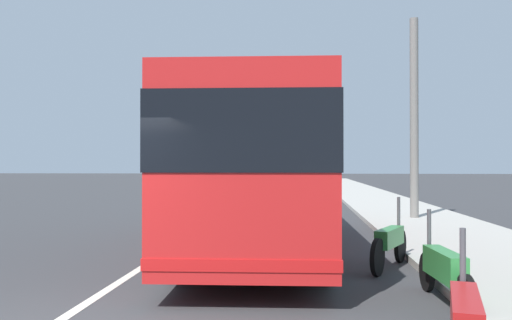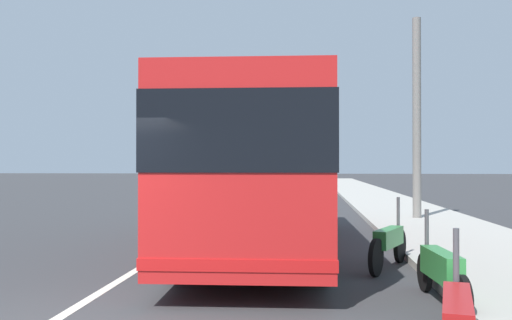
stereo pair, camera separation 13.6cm
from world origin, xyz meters
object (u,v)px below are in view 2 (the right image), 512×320
(motorcycle_angled, at_px, (389,243))
(utility_pole, at_px, (417,120))
(motorcycle_mid_row, at_px, (441,271))
(car_side_street, at_px, (299,179))
(car_behind_bus, at_px, (237,181))
(coach_bus, at_px, (260,165))

(motorcycle_angled, xyz_separation_m, utility_pole, (8.47, -2.13, 2.91))
(motorcycle_mid_row, xyz_separation_m, motorcycle_angled, (2.55, 0.33, 0.01))
(car_side_street, height_order, utility_pole, utility_pole)
(motorcycle_mid_row, distance_m, car_side_street, 39.01)
(car_behind_bus, bearing_deg, utility_pole, 24.25)
(motorcycle_angled, bearing_deg, utility_pole, 10.01)
(motorcycle_mid_row, distance_m, utility_pole, 11.54)
(car_side_street, relative_size, car_behind_bus, 0.87)
(coach_bus, height_order, utility_pole, utility_pole)
(motorcycle_mid_row, xyz_separation_m, car_behind_bus, (33.33, 7.11, 0.21))
(utility_pole, bearing_deg, car_behind_bus, 21.78)
(coach_bus, xyz_separation_m, utility_pole, (6.39, -4.66, 1.49))
(coach_bus, relative_size, car_behind_bus, 2.26)
(car_side_street, bearing_deg, motorcycle_mid_row, -175.88)
(car_side_street, bearing_deg, motorcycle_angled, -176.13)
(car_side_street, xyz_separation_m, utility_pole, (-27.91, -4.33, 2.68))
(motorcycle_mid_row, bearing_deg, car_side_street, -0.18)
(car_behind_bus, bearing_deg, motorcycle_angled, 14.90)
(car_side_street, height_order, car_behind_bus, car_side_street)
(car_behind_bus, bearing_deg, coach_bus, 10.90)
(coach_bus, bearing_deg, car_behind_bus, 6.66)
(coach_bus, relative_size, motorcycle_angled, 5.31)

